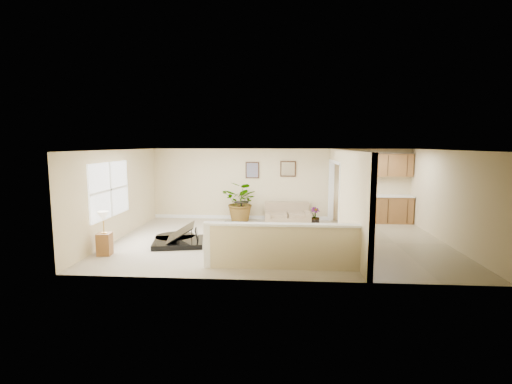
# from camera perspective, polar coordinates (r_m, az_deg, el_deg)

# --- Properties ---
(floor) EXTENTS (9.00, 9.00, 0.00)m
(floor) POSITION_cam_1_polar(r_m,az_deg,el_deg) (10.32, 3.41, -7.53)
(floor) COLOR beige
(floor) RESTS_ON ground
(back_wall) EXTENTS (9.00, 0.04, 2.50)m
(back_wall) POSITION_cam_1_polar(r_m,az_deg,el_deg) (13.05, 3.62, 1.18)
(back_wall) COLOR beige
(back_wall) RESTS_ON floor
(front_wall) EXTENTS (9.00, 0.04, 2.50)m
(front_wall) POSITION_cam_1_polar(r_m,az_deg,el_deg) (7.12, 3.20, -3.99)
(front_wall) COLOR beige
(front_wall) RESTS_ON floor
(left_wall) EXTENTS (0.04, 6.00, 2.50)m
(left_wall) POSITION_cam_1_polar(r_m,az_deg,el_deg) (11.08, -20.50, -0.37)
(left_wall) COLOR beige
(left_wall) RESTS_ON floor
(right_wall) EXTENTS (0.04, 6.00, 2.50)m
(right_wall) POSITION_cam_1_polar(r_m,az_deg,el_deg) (10.99, 27.63, -0.80)
(right_wall) COLOR beige
(right_wall) RESTS_ON floor
(ceiling) EXTENTS (9.00, 6.00, 0.04)m
(ceiling) POSITION_cam_1_polar(r_m,az_deg,el_deg) (9.98, 3.52, 6.48)
(ceiling) COLOR beige
(ceiling) RESTS_ON back_wall
(kitchen_vinyl) EXTENTS (2.70, 6.00, 0.01)m
(kitchen_vinyl) POSITION_cam_1_polar(r_m,az_deg,el_deg) (10.76, 20.58, -7.35)
(kitchen_vinyl) COLOR #9A8D68
(kitchen_vinyl) RESTS_ON floor
(interior_partition) EXTENTS (0.18, 5.99, 2.50)m
(interior_partition) POSITION_cam_1_polar(r_m,az_deg,el_deg) (10.47, 13.38, -0.70)
(interior_partition) COLOR beige
(interior_partition) RESTS_ON floor
(pony_half_wall) EXTENTS (3.42, 0.22, 1.00)m
(pony_half_wall) POSITION_cam_1_polar(r_m,az_deg,el_deg) (7.97, 3.79, -8.17)
(pony_half_wall) COLOR beige
(pony_half_wall) RESTS_ON floor
(left_window) EXTENTS (0.05, 2.15, 1.45)m
(left_window) POSITION_cam_1_polar(r_m,az_deg,el_deg) (10.60, -21.59, 0.34)
(left_window) COLOR white
(left_window) RESTS_ON left_wall
(wall_art_left) EXTENTS (0.48, 0.04, 0.58)m
(wall_art_left) POSITION_cam_1_polar(r_m,az_deg,el_deg) (13.02, -0.56, 3.39)
(wall_art_left) COLOR #3D2616
(wall_art_left) RESTS_ON back_wall
(wall_mirror) EXTENTS (0.55, 0.04, 0.55)m
(wall_mirror) POSITION_cam_1_polar(r_m,az_deg,el_deg) (12.98, 4.96, 3.57)
(wall_mirror) COLOR #3D2616
(wall_mirror) RESTS_ON back_wall
(kitchen_cabinets) EXTENTS (2.36, 0.65, 2.33)m
(kitchen_cabinets) POSITION_cam_1_polar(r_m,az_deg,el_deg) (13.20, 17.58, -0.74)
(kitchen_cabinets) COLOR #975C31
(kitchen_cabinets) RESTS_ON floor
(piano) EXTENTS (1.67, 1.69, 1.21)m
(piano) POSITION_cam_1_polar(r_m,az_deg,el_deg) (10.13, -11.90, -5.02)
(piano) COLOR black
(piano) RESTS_ON floor
(piano_bench) EXTENTS (0.41, 0.79, 0.52)m
(piano_bench) POSITION_cam_1_polar(r_m,az_deg,el_deg) (10.09, -4.00, -6.37)
(piano_bench) COLOR black
(piano_bench) RESTS_ON floor
(loveseat) EXTENTS (1.58, 0.95, 0.88)m
(loveseat) POSITION_cam_1_polar(r_m,az_deg,el_deg) (12.68, 4.85, -3.21)
(loveseat) COLOR tan
(loveseat) RESTS_ON floor
(accent_table) EXTENTS (0.50, 0.50, 0.72)m
(accent_table) POSITION_cam_1_polar(r_m,az_deg,el_deg) (12.56, -2.23, -2.68)
(accent_table) COLOR black
(accent_table) RESTS_ON floor
(palm_plant) EXTENTS (1.58, 1.50, 1.39)m
(palm_plant) POSITION_cam_1_polar(r_m,az_deg,el_deg) (12.73, -2.20, -1.55)
(palm_plant) COLOR black
(palm_plant) RESTS_ON floor
(small_plant) EXTENTS (0.42, 0.42, 0.59)m
(small_plant) POSITION_cam_1_polar(r_m,az_deg,el_deg) (12.45, 9.02, -3.86)
(small_plant) COLOR black
(small_plant) RESTS_ON floor
(lamp_stand) EXTENTS (0.35, 0.35, 1.06)m
(lamp_stand) POSITION_cam_1_polar(r_m,az_deg,el_deg) (9.65, -22.32, -6.38)
(lamp_stand) COLOR #975C31
(lamp_stand) RESTS_ON floor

